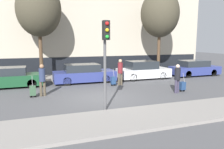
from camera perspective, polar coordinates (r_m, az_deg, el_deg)
name	(u,v)px	position (r m, az deg, el deg)	size (l,w,h in m)	color
ground_plane	(101,97)	(12.05, -2.94, -6.01)	(80.00, 80.00, 0.00)	#4C4C4F
sidewalk_near	(128,119)	(8.66, 4.24, -11.58)	(28.00, 2.50, 0.12)	gray
sidewalk_far	(77,77)	(18.72, -9.01, -0.61)	(28.00, 3.00, 0.12)	gray
building_facade	(70,21)	(21.98, -11.01, 13.62)	(28.00, 2.59, 10.02)	#B7AD99
parked_car_0	(8,78)	(16.06, -25.43, -0.80)	(4.55, 1.75, 1.35)	#194728
parked_car_1	(84,74)	(16.40, -7.37, 0.18)	(4.53, 1.82, 1.37)	navy
parked_car_2	(143,70)	(18.04, 8.09, 1.05)	(4.20, 1.85, 1.46)	silver
parked_car_3	(194,68)	(20.81, 20.73, 1.49)	(4.35, 1.80, 1.37)	navy
pedestrian_left	(42,78)	(12.75, -17.77, -0.87)	(0.34, 0.34, 1.80)	#4C4233
trolley_left	(33,91)	(12.71, -19.99, -3.96)	(0.34, 0.29, 1.20)	#335138
pedestrian_center	(120,70)	(15.20, 2.17, 1.09)	(0.35, 0.34, 1.82)	#4C4233
trolley_center	(113,80)	(15.04, 0.33, -1.56)	(0.34, 0.29, 1.18)	navy
pedestrian_right	(177,77)	(13.43, 16.70, -0.59)	(0.34, 0.34, 1.71)	#383347
trolley_right	(183,86)	(13.98, 17.95, -2.83)	(0.34, 0.29, 1.15)	navy
traffic_light	(106,48)	(9.26, -1.69, 6.97)	(0.28, 0.47, 3.90)	#515154
bare_tree_near_crossing	(160,14)	(20.58, 12.40, 15.22)	(3.42, 3.42, 7.45)	#4C3826
bare_tree_down_street	(39,10)	(18.40, -18.59, 15.78)	(3.42, 3.42, 7.45)	#4C3826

